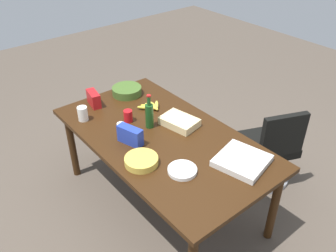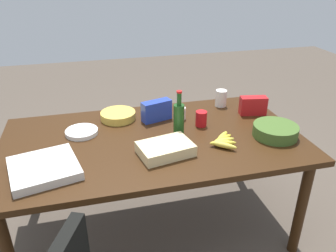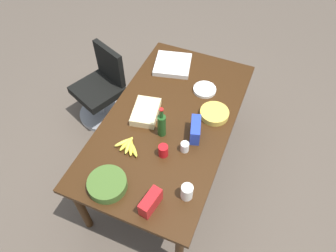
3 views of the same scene
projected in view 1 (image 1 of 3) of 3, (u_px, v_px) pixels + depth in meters
ground_plane at (163, 201)px, 3.48m from camera, size 10.00×10.00×0.00m
conference_table at (162, 143)px, 3.08m from camera, size 1.99×1.10×0.79m
office_chair at (268, 153)px, 3.56m from camera, size 0.63×0.63×0.89m
red_solo_cup at (128, 116)px, 3.20m from camera, size 0.08×0.08×0.11m
chip_bag_red at (94, 99)px, 3.43m from camera, size 0.21×0.11×0.14m
paper_plate_stack at (182, 170)px, 2.64m from camera, size 0.28×0.28×0.03m
salad_bowl at (127, 91)px, 3.63m from camera, size 0.33×0.33×0.08m
pizza_box at (242, 161)px, 2.72m from camera, size 0.43×0.43×0.05m
mayo_jar at (83, 114)px, 3.21m from camera, size 0.11×0.11×0.13m
banana_bunch at (151, 106)px, 3.40m from camera, size 0.19×0.24×0.04m
wine_bottle at (150, 115)px, 3.09m from camera, size 0.09×0.09×0.32m
chip_bag_blue at (130, 135)px, 2.91m from camera, size 0.23×0.14×0.15m
chip_bowl at (141, 161)px, 2.72m from camera, size 0.27×0.27×0.06m
sheet_cake at (179, 122)px, 3.16m from camera, size 0.36×0.28×0.07m
paper_cup at (121, 128)px, 3.06m from camera, size 0.07×0.07×0.09m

